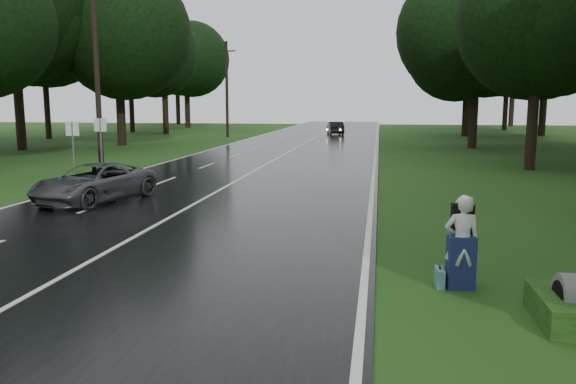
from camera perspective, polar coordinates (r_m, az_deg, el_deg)
name	(u,v)px	position (r m, az deg, el deg)	size (l,w,h in m)	color
ground	(40,291)	(11.44, -23.48, -9.05)	(160.00, 160.00, 0.00)	#224915
road	(262,167)	(29.93, -2.61, 2.49)	(12.00, 140.00, 0.04)	black
lane_center	(262,167)	(29.93, -2.61, 2.53)	(0.12, 140.00, 0.01)	silver
grey_car	(94,183)	(20.50, -18.74, 0.88)	(2.12, 4.60, 1.28)	#434648
far_car	(335,128)	(59.62, 4.73, 6.35)	(1.41, 4.04, 1.33)	black
hitchhiker	(462,245)	(10.95, 16.91, -5.09)	(0.68, 0.62, 1.75)	silver
suitcase	(439,277)	(11.10, 14.85, -8.22)	(0.14, 0.48, 0.34)	teal
utility_pole_mid	(102,167)	(31.94, -18.07, 2.42)	(1.80, 0.28, 10.11)	black
utility_pole_far	(228,137)	(56.00, -6.03, 5.44)	(1.80, 0.28, 9.06)	black
road_sign_a	(75,180)	(26.94, -20.42, 1.16)	(0.61, 0.10, 2.54)	white
road_sign_b	(103,173)	(29.17, -17.98, 1.85)	(0.63, 0.10, 2.62)	white
tree_left_e	(122,145)	(47.25, -16.17, 4.50)	(9.21, 9.21, 14.40)	black
tree_left_f	(166,134)	(63.07, -12.03, 5.69)	(9.54, 9.54, 14.91)	black
tree_right_d	(529,170)	(31.39, 22.87, 2.05)	(8.55, 8.55, 13.37)	black
tree_right_e	(472,148)	(44.66, 17.82, 4.18)	(9.41, 9.41, 14.70)	black
tree_right_f	(465,136)	(59.94, 17.17, 5.33)	(8.87, 8.87, 13.86)	black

